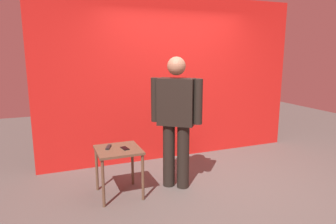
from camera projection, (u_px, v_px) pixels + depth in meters
name	position (u px, v px, depth m)	size (l,w,h in m)	color
ground_plane	(216.00, 189.00, 4.03)	(12.00, 12.00, 0.00)	#59544F
back_wall_red	(174.00, 79.00, 5.11)	(4.54, 0.12, 2.71)	red
standing_person	(176.00, 116.00, 3.94)	(0.61, 0.51, 1.75)	black
side_table	(118.00, 156.00, 3.78)	(0.55, 0.55, 0.62)	brown
cell_phone	(125.00, 148.00, 3.76)	(0.07, 0.14, 0.01)	black
tv_remote	(108.00, 147.00, 3.79)	(0.04, 0.17, 0.02)	black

